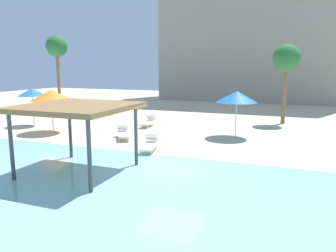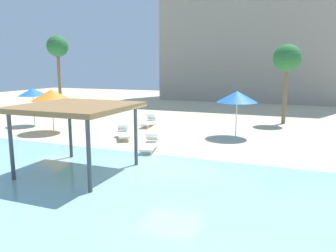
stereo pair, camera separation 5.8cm
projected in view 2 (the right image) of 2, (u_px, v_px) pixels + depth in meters
ground_plane at (170, 167)px, 13.34m from camera, size 80.00×80.00×0.00m
lagoon_water at (97, 223)px, 8.54m from camera, size 44.00×13.50×0.04m
shade_pavilion at (76, 109)px, 12.24m from camera, size 3.93×3.93×2.62m
beach_umbrella_blue_2 at (33, 92)px, 22.56m from camera, size 1.90×1.90×2.57m
beach_umbrella_blue_3 at (237, 97)px, 18.74m from camera, size 2.33×2.33×2.65m
beach_umbrella_orange_4 at (52, 95)px, 20.21m from camera, size 2.47×2.47×2.63m
lounge_chair_1 at (124, 133)px, 18.65m from camera, size 1.51×1.93×0.74m
lounge_chair_3 at (150, 144)px, 15.90m from camera, size 1.03×1.98×0.74m
lounge_chair_5 at (149, 121)px, 22.49m from camera, size 0.80×1.95×0.74m
palm_tree_0 at (58, 48)px, 29.72m from camera, size 1.90×1.90×6.77m
palm_tree_1 at (287, 60)px, 22.86m from camera, size 1.90×1.90×5.56m
hotel_block_0 at (258, 9)px, 39.16m from camera, size 21.80×8.77×21.45m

